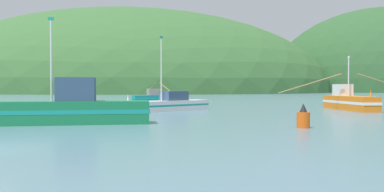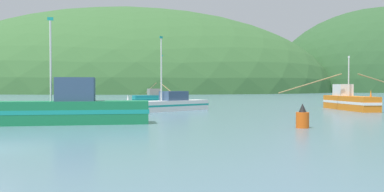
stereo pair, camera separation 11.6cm
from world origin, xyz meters
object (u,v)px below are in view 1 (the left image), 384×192
fishing_boat_white (167,104)px  fishing_boat_green (61,110)px  fishing_boat_teal (158,98)px  channel_buoy (303,118)px  fishing_boat_orange (349,101)px

fishing_boat_white → fishing_boat_green: (-3.37, -14.86, 0.26)m
fishing_boat_white → fishing_boat_teal: size_ratio=0.83×
fishing_boat_white → channel_buoy: 18.52m
fishing_boat_white → channel_buoy: bearing=74.8°
fishing_boat_green → fishing_boat_white: bearing=-121.8°
fishing_boat_teal → fishing_boat_orange: bearing=-68.3°
fishing_boat_white → fishing_boat_teal: 22.90m
fishing_boat_green → channel_buoy: 14.70m
fishing_boat_orange → fishing_boat_teal: bearing=-139.3°
fishing_boat_teal → fishing_boat_orange: (24.53, -17.05, 0.19)m
fishing_boat_orange → channel_buoy: fishing_boat_orange is taller
fishing_boat_green → fishing_boat_orange: bearing=-156.2°
fishing_boat_teal → channel_buoy: 40.75m
fishing_boat_green → channel_buoy: fishing_boat_green is taller
fishing_boat_orange → fishing_boat_white: bearing=-89.3°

